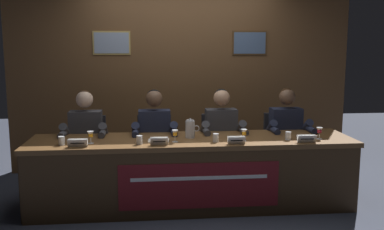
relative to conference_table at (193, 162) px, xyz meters
name	(u,v)px	position (x,y,z in m)	size (l,w,h in m)	color
ground_plane	(192,205)	(0.00, 0.11, -0.50)	(12.00, 12.00, 0.00)	#383D4C
wall_back_panelled	(181,75)	(0.00, 1.57, 0.80)	(4.60, 0.14, 2.60)	brown
conference_table	(193,162)	(0.00, 0.00, 0.00)	(3.40, 0.80, 0.73)	brown
chair_far_left	(88,156)	(-1.16, 0.69, -0.08)	(0.44, 0.44, 0.88)	black
panelist_far_left	(85,136)	(-1.16, 0.49, 0.19)	(0.51, 0.48, 1.21)	black
nameplate_far_left	(78,143)	(-1.14, -0.17, 0.27)	(0.19, 0.06, 0.08)	white
juice_glass_far_left	(91,135)	(-1.03, -0.03, 0.31)	(0.06, 0.06, 0.12)	white
water_cup_far_left	(61,141)	(-1.31, -0.07, 0.26)	(0.06, 0.06, 0.08)	silver
chair_center_left	(155,154)	(-0.39, 0.69, -0.08)	(0.44, 0.44, 0.88)	black
panelist_center_left	(155,135)	(-0.39, 0.49, 0.19)	(0.51, 0.48, 1.21)	black
nameplate_center_left	(159,141)	(-0.35, -0.17, 0.27)	(0.17, 0.06, 0.08)	white
juice_glass_center_left	(175,134)	(-0.19, -0.04, 0.31)	(0.06, 0.06, 0.12)	white
water_cup_center_left	(139,140)	(-0.55, -0.10, 0.26)	(0.06, 0.06, 0.08)	silver
chair_center_right	(219,153)	(0.39, 0.69, -0.08)	(0.44, 0.44, 0.88)	black
panelist_center_right	(222,134)	(0.39, 0.49, 0.19)	(0.51, 0.48, 1.21)	black
nameplate_center_right	(236,140)	(0.41, -0.20, 0.27)	(0.17, 0.06, 0.08)	white
juice_glass_center_right	(244,133)	(0.52, -0.08, 0.31)	(0.06, 0.06, 0.12)	white
water_cup_center_right	(216,138)	(0.22, -0.08, 0.26)	(0.06, 0.06, 0.08)	silver
chair_far_right	(282,151)	(1.16, 0.69, -0.08)	(0.44, 0.44, 0.88)	black
panelist_far_right	(288,132)	(1.16, 0.49, 0.19)	(0.51, 0.48, 1.21)	black
nameplate_far_right	(307,139)	(1.13, -0.20, 0.27)	(0.19, 0.06, 0.08)	white
juice_glass_far_right	(319,131)	(1.32, -0.05, 0.31)	(0.06, 0.06, 0.12)	white
water_cup_far_right	(288,136)	(0.99, -0.06, 0.26)	(0.06, 0.06, 0.08)	silver
water_pitcher_central	(190,129)	(-0.02, 0.15, 0.32)	(0.15, 0.10, 0.21)	silver
document_stack_center_left	(159,141)	(-0.35, 0.01, 0.23)	(0.22, 0.17, 0.01)	white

